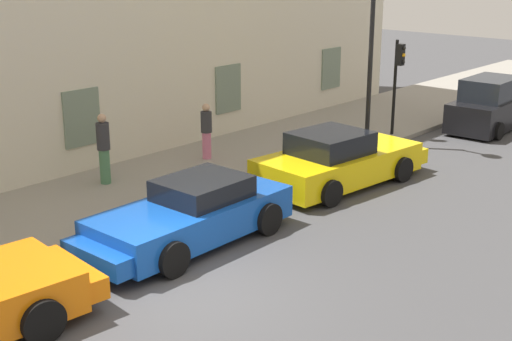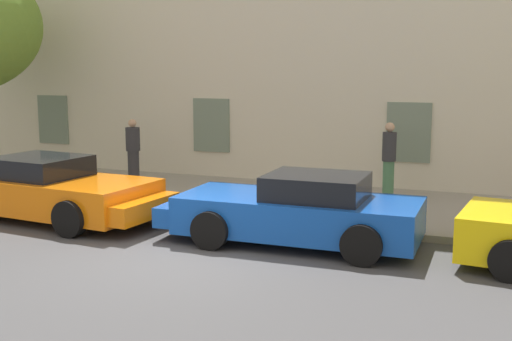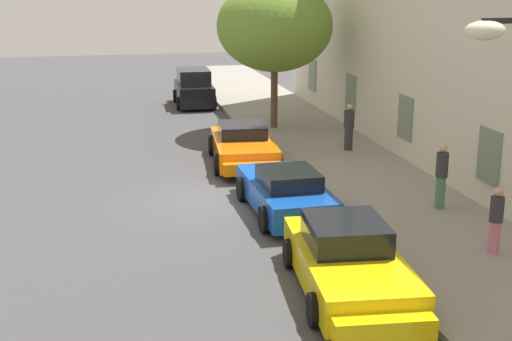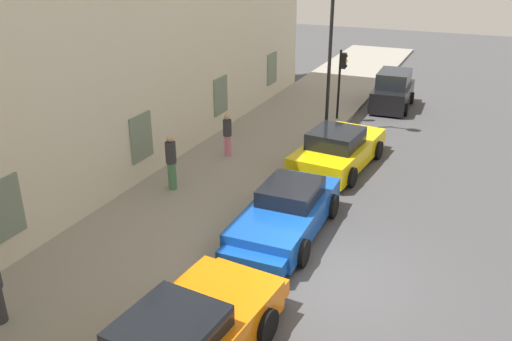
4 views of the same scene
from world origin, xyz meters
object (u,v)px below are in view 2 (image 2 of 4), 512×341
(sportscar_red_lead, at_px, (58,192))
(pedestrian_admiring, at_px, (389,159))
(pedestrian_strolling, at_px, (133,150))
(sportscar_yellow_flank, at_px, (290,211))

(sportscar_red_lead, relative_size, pedestrian_admiring, 2.79)
(sportscar_red_lead, bearing_deg, pedestrian_admiring, 34.19)
(pedestrian_admiring, distance_m, pedestrian_strolling, 6.93)
(sportscar_red_lead, distance_m, pedestrian_strolling, 4.13)
(pedestrian_admiring, bearing_deg, sportscar_red_lead, -145.81)
(sportscar_yellow_flank, bearing_deg, pedestrian_strolling, 145.83)
(sportscar_yellow_flank, height_order, pedestrian_admiring, pedestrian_admiring)
(pedestrian_admiring, bearing_deg, pedestrian_strolling, -178.54)
(sportscar_yellow_flank, xyz_separation_m, pedestrian_strolling, (-5.87, 3.99, 0.40))
(sportscar_red_lead, bearing_deg, pedestrian_strolling, 99.77)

